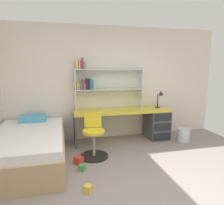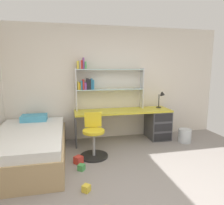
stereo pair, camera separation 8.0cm
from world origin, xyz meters
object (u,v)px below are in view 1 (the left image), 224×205
at_px(desk_lamp, 161,97).
at_px(toy_block_green_3, 82,168).
at_px(bookshelf_hutch, 99,81).
at_px(toy_block_yellow_2, 88,189).
at_px(desk, 146,121).
at_px(waste_bin, 184,135).
at_px(bed_platform, 28,148).
at_px(swivel_chair, 94,140).
at_px(toy_block_red_1, 79,160).

xyz_separation_m(desk_lamp, toy_block_green_3, (-1.98, -1.24, -0.91)).
distance_m(bookshelf_hutch, desk_lamp, 1.50).
height_order(toy_block_yellow_2, toy_block_green_3, toy_block_green_3).
distance_m(bookshelf_hutch, toy_block_yellow_2, 2.40).
bearing_deg(toy_block_yellow_2, desk, 48.43).
height_order(desk, waste_bin, desk).
bearing_deg(desk, bed_platform, -164.36).
xyz_separation_m(desk, toy_block_green_3, (-1.59, -1.18, -0.36)).
relative_size(bed_platform, waste_bin, 6.82).
bearing_deg(toy_block_green_3, bed_platform, 150.47).
relative_size(bookshelf_hutch, bed_platform, 0.76).
distance_m(bookshelf_hutch, swivel_chair, 1.37).
bearing_deg(toy_block_red_1, desk, 29.69).
distance_m(bed_platform, toy_block_red_1, 0.89).
relative_size(toy_block_red_1, toy_block_green_3, 1.30).
height_order(bookshelf_hutch, desk_lamp, bookshelf_hutch).
relative_size(desk, toy_block_green_3, 22.00).
height_order(bed_platform, toy_block_green_3, bed_platform).
bearing_deg(waste_bin, bed_platform, -174.79).
height_order(toy_block_red_1, toy_block_green_3, toy_block_red_1).
height_order(bed_platform, waste_bin, bed_platform).
bearing_deg(desk, swivel_chair, -152.56).
relative_size(bed_platform, toy_block_yellow_2, 21.52).
height_order(desk, bookshelf_hutch, bookshelf_hutch).
relative_size(desk, swivel_chair, 2.66).
xyz_separation_m(desk_lamp, swivel_chair, (-1.71, -0.75, -0.63)).
height_order(bookshelf_hutch, toy_block_yellow_2, bookshelf_hutch).
bearing_deg(toy_block_yellow_2, desk_lamp, 43.18).
bearing_deg(desk, bookshelf_hutch, 170.20).
bearing_deg(bed_platform, bookshelf_hutch, 31.89).
xyz_separation_m(swivel_chair, waste_bin, (2.06, 0.29, -0.17)).
height_order(desk_lamp, toy_block_green_3, desk_lamp).
bearing_deg(desk_lamp, bed_platform, -165.17).
relative_size(desk_lamp, toy_block_green_3, 3.94).
bearing_deg(bed_platform, desk_lamp, 14.83).
xyz_separation_m(bed_platform, waste_bin, (3.19, 0.29, -0.13)).
bearing_deg(desk_lamp, toy_block_red_1, -153.76).
distance_m(desk, swivel_chair, 1.50).
distance_m(swivel_chair, toy_block_red_1, 0.46).
xyz_separation_m(waste_bin, toy_block_red_1, (-2.36, -0.53, -0.08)).
distance_m(bookshelf_hutch, toy_block_red_1, 1.79).
xyz_separation_m(bookshelf_hutch, toy_block_red_1, (-0.57, -1.11, -1.28)).
relative_size(swivel_chair, toy_block_red_1, 6.35).
xyz_separation_m(bed_platform, toy_block_red_1, (0.83, -0.24, -0.21)).
bearing_deg(toy_block_red_1, desk_lamp, 26.24).
bearing_deg(toy_block_red_1, swivel_chair, 38.54).
height_order(waste_bin, toy_block_red_1, waste_bin).
xyz_separation_m(bed_platform, toy_block_green_3, (0.87, -0.49, -0.23)).
bearing_deg(desk, waste_bin, -28.26).
bearing_deg(bed_platform, desk, 15.64).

